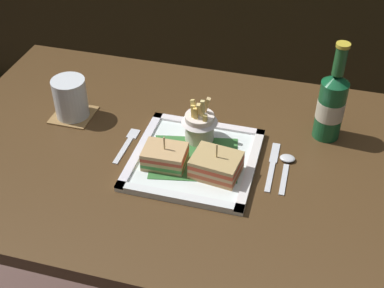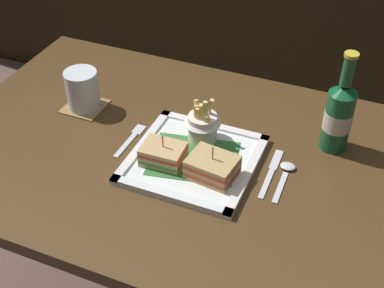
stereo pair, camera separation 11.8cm
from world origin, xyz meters
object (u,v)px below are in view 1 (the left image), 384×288
knife (272,164)px  spoon (287,164)px  dining_table (190,194)px  square_plate (194,159)px  sandwich_half_left (165,156)px  fork (127,143)px  water_glass (71,100)px  beer_bottle (331,104)px  fries_cup (200,122)px  sandwich_half_right (216,165)px

knife → spoon: bearing=11.3°
dining_table → square_plate: size_ratio=4.33×
sandwich_half_left → fork: 0.13m
water_glass → spoon: (0.55, -0.05, -0.04)m
knife → dining_table: bearing=-176.8°
knife → beer_bottle: bearing=53.0°
fries_cup → beer_bottle: 0.31m
fries_cup → spoon: size_ratio=0.86×
sandwich_half_left → beer_bottle: 0.41m
dining_table → sandwich_half_left: 0.18m
sandwich_half_left → beer_bottle: (0.34, 0.21, 0.06)m
square_plate → knife: 0.18m
sandwich_half_right → beer_bottle: (0.22, 0.21, 0.06)m
dining_table → sandwich_half_left: bearing=-123.1°
sandwich_half_left → fork: sandwich_half_left is taller
dining_table → fork: size_ratio=9.11×
beer_bottle → water_glass: (-0.62, -0.09, -0.04)m
dining_table → water_glass: bearing=168.4°
water_glass → knife: bearing=-6.2°
fries_cup → fork: size_ratio=0.86×
dining_table → fries_cup: bearing=75.9°
spoon → beer_bottle: bearing=60.7°
sandwich_half_right → water_glass: bearing=162.3°
water_glass → dining_table: bearing=-11.6°
sandwich_half_left → square_plate: bearing=31.8°
sandwich_half_left → knife: bearing=17.3°
sandwich_half_left → water_glass: water_glass is taller
beer_bottle → fries_cup: bearing=-159.5°
square_plate → fork: 0.17m
fries_cup → fork: (-0.16, -0.05, -0.06)m
square_plate → fork: square_plate is taller
sandwich_half_left → spoon: sandwich_half_left is taller
square_plate → beer_bottle: size_ratio=1.12×
water_glass → sandwich_half_right: bearing=-17.7°
water_glass → knife: size_ratio=0.60×
fries_cup → knife: size_ratio=0.67×
dining_table → sandwich_half_right: bearing=-38.6°
sandwich_half_left → knife: (0.23, 0.07, -0.03)m
dining_table → square_plate: 0.14m
sandwich_half_right → spoon: (0.15, 0.08, -0.03)m
dining_table → beer_bottle: (0.30, 0.15, 0.22)m
square_plate → knife: (0.17, 0.04, -0.00)m
square_plate → sandwich_half_right: sandwich_half_right is taller
dining_table → beer_bottle: 0.40m
fries_cup → water_glass: 0.34m
fork → spoon: 0.38m
sandwich_half_left → water_glass: size_ratio=0.95×
fries_cup → beer_bottle: (0.29, 0.11, 0.03)m
beer_bottle → knife: 0.20m
fries_cup → water_glass: bearing=176.4°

